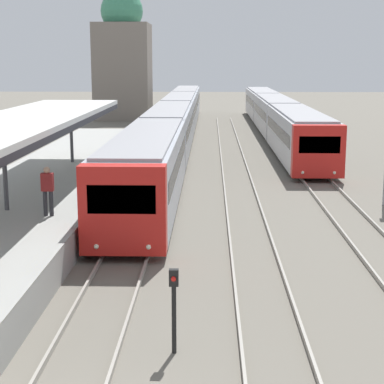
{
  "coord_description": "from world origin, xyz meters",
  "views": [
    {
      "loc": [
        2.66,
        -8.54,
        6.14
      ],
      "look_at": [
        2.04,
        13.16,
        1.67
      ],
      "focal_mm": 60.0,
      "sensor_mm": 36.0,
      "label": 1
    }
  ],
  "objects_px": {
    "person_on_platform": "(48,188)",
    "train_near": "(175,120)",
    "train_far": "(275,114)",
    "signal_post_near": "(174,302)"
  },
  "relations": [
    {
      "from": "person_on_platform",
      "to": "train_near",
      "type": "bearing_deg",
      "value": 84.38
    },
    {
      "from": "train_near",
      "to": "train_far",
      "type": "bearing_deg",
      "value": 36.4
    },
    {
      "from": "train_far",
      "to": "signal_post_near",
      "type": "distance_m",
      "value": 42.23
    },
    {
      "from": "person_on_platform",
      "to": "signal_post_near",
      "type": "xyz_separation_m",
      "value": [
        4.65,
        -7.97,
        -0.83
      ]
    },
    {
      "from": "person_on_platform",
      "to": "signal_post_near",
      "type": "relative_size",
      "value": 0.89
    },
    {
      "from": "train_near",
      "to": "person_on_platform",
      "type": "bearing_deg",
      "value": -95.62
    },
    {
      "from": "person_on_platform",
      "to": "train_far",
      "type": "height_order",
      "value": "train_far"
    },
    {
      "from": "person_on_platform",
      "to": "signal_post_near",
      "type": "distance_m",
      "value": 9.27
    },
    {
      "from": "train_far",
      "to": "signal_post_near",
      "type": "height_order",
      "value": "train_far"
    },
    {
      "from": "train_near",
      "to": "signal_post_near",
      "type": "distance_m",
      "value": 35.81
    }
  ]
}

